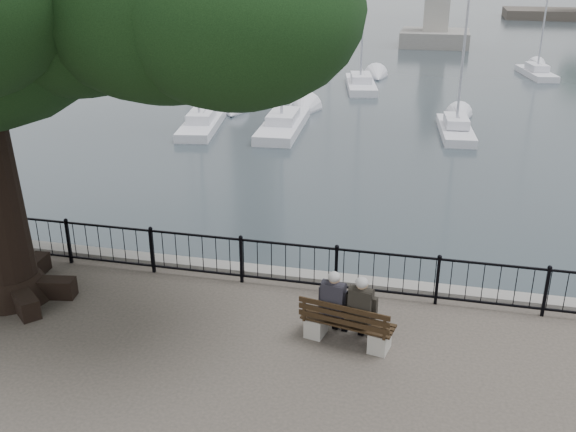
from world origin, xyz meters
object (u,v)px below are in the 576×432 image
(bench, at_px, (347,328))
(lion_monument, at_px, (436,20))
(person_right, at_px, (363,312))
(person_left, at_px, (336,306))

(bench, relative_size, lion_monument, 0.20)
(person_right, bearing_deg, lion_monument, 89.70)
(lion_monument, bearing_deg, person_left, -90.87)
(bench, bearing_deg, person_left, 147.74)
(bench, relative_size, person_right, 1.24)
(person_right, bearing_deg, bench, -170.51)
(person_left, bearing_deg, lion_monument, 89.13)
(person_left, relative_size, lion_monument, 0.16)
(person_right, height_order, lion_monument, lion_monument)
(person_left, bearing_deg, person_right, -11.52)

